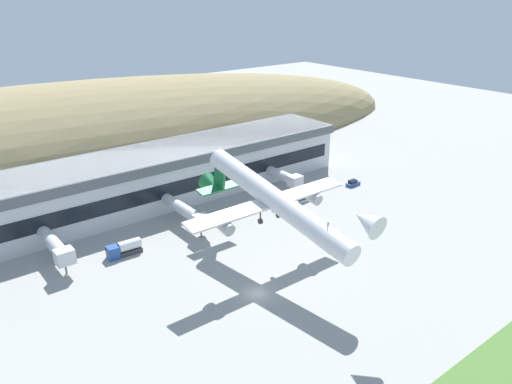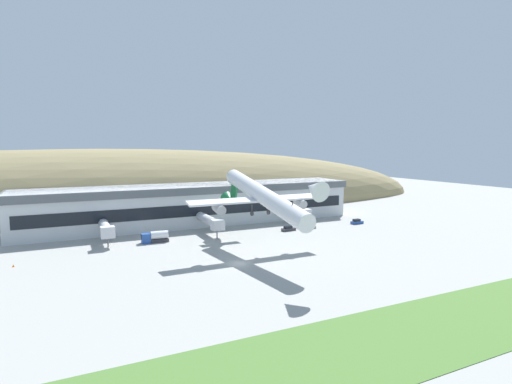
{
  "view_description": "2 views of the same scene",
  "coord_description": "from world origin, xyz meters",
  "px_view_note": "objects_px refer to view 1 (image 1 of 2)",
  "views": [
    {
      "loc": [
        -46.4,
        -58.86,
        50.27
      ],
      "look_at": [
        8.05,
        10.49,
        14.06
      ],
      "focal_mm": 35.0,
      "sensor_mm": 36.0,
      "label": 1
    },
    {
      "loc": [
        -33.06,
        -78.04,
        25.37
      ],
      "look_at": [
        6.12,
        4.03,
        15.03
      ],
      "focal_mm": 28.0,
      "sensor_mm": 36.0,
      "label": 2
    }
  ],
  "objects_px": {
    "service_car_1": "(353,183)",
    "service_car_2": "(302,200)",
    "cargo_airplane": "(273,200)",
    "jetway_0": "(56,247)",
    "service_car_0": "(280,207)",
    "terminal_building": "(152,174)",
    "fuel_truck": "(124,248)",
    "jetway_1": "(187,212)",
    "jetway_2": "(286,177)"
  },
  "relations": [
    {
      "from": "jetway_1",
      "to": "jetway_2",
      "type": "height_order",
      "value": "same"
    },
    {
      "from": "terminal_building",
      "to": "fuel_truck",
      "type": "height_order",
      "value": "terminal_building"
    },
    {
      "from": "terminal_building",
      "to": "jetway_1",
      "type": "xyz_separation_m",
      "value": [
        -1.18,
        -18.14,
        -3.34
      ]
    },
    {
      "from": "jetway_2",
      "to": "service_car_2",
      "type": "height_order",
      "value": "jetway_2"
    },
    {
      "from": "jetway_1",
      "to": "service_car_0",
      "type": "bearing_deg",
      "value": -12.92
    },
    {
      "from": "terminal_building",
      "to": "service_car_2",
      "type": "height_order",
      "value": "terminal_building"
    },
    {
      "from": "jetway_2",
      "to": "service_car_1",
      "type": "xyz_separation_m",
      "value": [
        17.22,
        -8.43,
        -3.31
      ]
    },
    {
      "from": "service_car_2",
      "to": "fuel_truck",
      "type": "distance_m",
      "value": 46.8
    },
    {
      "from": "jetway_0",
      "to": "service_car_2",
      "type": "height_order",
      "value": "jetway_0"
    },
    {
      "from": "service_car_1",
      "to": "fuel_truck",
      "type": "xyz_separation_m",
      "value": [
        -65.44,
        2.75,
        0.77
      ]
    },
    {
      "from": "terminal_building",
      "to": "cargo_airplane",
      "type": "distance_m",
      "value": 42.57
    },
    {
      "from": "terminal_building",
      "to": "service_car_2",
      "type": "relative_size",
      "value": 24.13
    },
    {
      "from": "cargo_airplane",
      "to": "fuel_truck",
      "type": "xyz_separation_m",
      "value": [
        -21.33,
        20.98,
        -12.07
      ]
    },
    {
      "from": "jetway_1",
      "to": "service_car_0",
      "type": "height_order",
      "value": "jetway_1"
    },
    {
      "from": "jetway_1",
      "to": "cargo_airplane",
      "type": "bearing_deg",
      "value": -78.32
    },
    {
      "from": "jetway_0",
      "to": "fuel_truck",
      "type": "height_order",
      "value": "jetway_0"
    },
    {
      "from": "cargo_airplane",
      "to": "jetway_0",
      "type": "bearing_deg",
      "value": 142.62
    },
    {
      "from": "jetway_1",
      "to": "fuel_truck",
      "type": "distance_m",
      "value": 16.84
    },
    {
      "from": "terminal_building",
      "to": "service_car_2",
      "type": "xyz_separation_m",
      "value": [
        29.16,
        -23.35,
        -6.72
      ]
    },
    {
      "from": "jetway_0",
      "to": "service_car_0",
      "type": "bearing_deg",
      "value": -7.58
    },
    {
      "from": "jetway_2",
      "to": "service_car_0",
      "type": "distance_m",
      "value": 12.4
    },
    {
      "from": "jetway_0",
      "to": "jetway_2",
      "type": "height_order",
      "value": "same"
    },
    {
      "from": "jetway_1",
      "to": "cargo_airplane",
      "type": "relative_size",
      "value": 0.36
    },
    {
      "from": "jetway_2",
      "to": "fuel_truck",
      "type": "height_order",
      "value": "jetway_2"
    },
    {
      "from": "service_car_2",
      "to": "jetway_1",
      "type": "bearing_deg",
      "value": 170.26
    },
    {
      "from": "jetway_2",
      "to": "cargo_airplane",
      "type": "relative_size",
      "value": 0.25
    },
    {
      "from": "cargo_airplane",
      "to": "terminal_building",
      "type": "bearing_deg",
      "value": 95.11
    },
    {
      "from": "terminal_building",
      "to": "service_car_1",
      "type": "xyz_separation_m",
      "value": [
        47.87,
        -23.73,
        -6.65
      ]
    },
    {
      "from": "jetway_0",
      "to": "service_car_0",
      "type": "relative_size",
      "value": 3.25
    },
    {
      "from": "service_car_1",
      "to": "cargo_airplane",
      "type": "bearing_deg",
      "value": -157.55
    },
    {
      "from": "service_car_0",
      "to": "service_car_1",
      "type": "distance_m",
      "value": 25.94
    },
    {
      "from": "service_car_1",
      "to": "service_car_2",
      "type": "bearing_deg",
      "value": 178.83
    },
    {
      "from": "cargo_airplane",
      "to": "service_car_1",
      "type": "height_order",
      "value": "cargo_airplane"
    },
    {
      "from": "jetway_1",
      "to": "jetway_0",
      "type": "bearing_deg",
      "value": 176.9
    },
    {
      "from": "terminal_building",
      "to": "jetway_1",
      "type": "height_order",
      "value": "terminal_building"
    },
    {
      "from": "jetway_0",
      "to": "service_car_1",
      "type": "relative_size",
      "value": 3.43
    },
    {
      "from": "terminal_building",
      "to": "fuel_truck",
      "type": "xyz_separation_m",
      "value": [
        -17.58,
        -20.98,
        -5.89
      ]
    },
    {
      "from": "service_car_0",
      "to": "service_car_1",
      "type": "xyz_separation_m",
      "value": [
        25.93,
        -0.29,
        0.07
      ]
    },
    {
      "from": "service_car_2",
      "to": "fuel_truck",
      "type": "relative_size",
      "value": 0.63
    },
    {
      "from": "jetway_2",
      "to": "fuel_truck",
      "type": "xyz_separation_m",
      "value": [
        -48.22,
        -5.68,
        -2.54
      ]
    },
    {
      "from": "terminal_building",
      "to": "service_car_0",
      "type": "relative_size",
      "value": 24.71
    },
    {
      "from": "jetway_2",
      "to": "service_car_2",
      "type": "bearing_deg",
      "value": -100.47
    },
    {
      "from": "terminal_building",
      "to": "cargo_airplane",
      "type": "xyz_separation_m",
      "value": [
        3.75,
        -41.96,
        6.19
      ]
    },
    {
      "from": "cargo_airplane",
      "to": "service_car_1",
      "type": "distance_m",
      "value": 49.43
    },
    {
      "from": "terminal_building",
      "to": "service_car_2",
      "type": "distance_m",
      "value": 37.95
    },
    {
      "from": "service_car_1",
      "to": "service_car_2",
      "type": "height_order",
      "value": "service_car_1"
    },
    {
      "from": "jetway_0",
      "to": "fuel_truck",
      "type": "bearing_deg",
      "value": -20.24
    },
    {
      "from": "service_car_0",
      "to": "service_car_1",
      "type": "bearing_deg",
      "value": -0.63
    },
    {
      "from": "jetway_2",
      "to": "service_car_0",
      "type": "height_order",
      "value": "jetway_2"
    },
    {
      "from": "service_car_1",
      "to": "service_car_2",
      "type": "relative_size",
      "value": 0.92
    }
  ]
}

